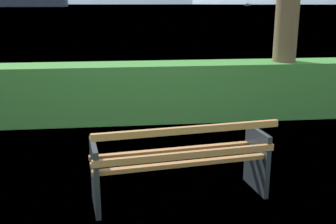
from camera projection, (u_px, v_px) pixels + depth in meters
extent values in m
plane|color=#567A38|center=(179.00, 197.00, 4.23)|extent=(1400.00, 1400.00, 0.00)
plane|color=#7A99A8|center=(120.00, 5.00, 299.91)|extent=(620.00, 620.00, 0.00)
cube|color=olive|center=(185.00, 164.00, 3.94)|extent=(1.79, 0.31, 0.04)
cube|color=olive|center=(179.00, 157.00, 4.12)|extent=(1.79, 0.31, 0.04)
cube|color=olive|center=(174.00, 150.00, 4.30)|extent=(1.79, 0.31, 0.04)
cube|color=olive|center=(187.00, 155.00, 3.84)|extent=(1.79, 0.29, 0.06)
cube|color=olive|center=(189.00, 130.00, 3.72)|extent=(1.79, 0.29, 0.06)
cube|color=#1E2328|center=(95.00, 177.00, 3.92)|extent=(0.12, 0.51, 0.68)
cube|color=#1E2328|center=(257.00, 160.00, 4.34)|extent=(0.12, 0.51, 0.68)
cube|color=#387A33|center=(155.00, 92.00, 6.94)|extent=(12.09, 0.72, 0.98)
cube|color=#335693|center=(247.00, 5.00, 262.31)|extent=(4.85, 4.48, 0.94)
cube|color=beige|center=(247.00, 4.00, 262.10)|extent=(2.14, 2.08, 0.64)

